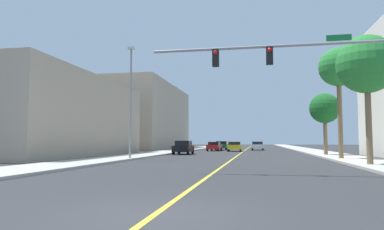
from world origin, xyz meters
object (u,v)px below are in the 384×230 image
object	(u,v)px
car_black	(183,147)
car_red	(215,146)
car_yellow	(235,146)
street_lamp	(131,97)
palm_far	(325,109)
traffic_signal_mast	(310,70)
car_green	(222,145)
palm_mid	(339,68)
palm_near	(367,65)
car_white	(257,146)

from	to	relation	value
car_black	car_red	distance (m)	13.96
car_yellow	car_red	size ratio (longest dim) A/B	0.91
street_lamp	palm_far	distance (m)	19.74
palm_far	car_red	bearing A→B (deg)	130.29
traffic_signal_mast	car_yellow	bearing A→B (deg)	99.55
street_lamp	palm_far	bearing A→B (deg)	30.91
car_black	palm_far	bearing A→B (deg)	172.05
car_green	traffic_signal_mast	bearing A→B (deg)	-78.55
palm_mid	traffic_signal_mast	bearing A→B (deg)	-107.17
car_green	palm_near	bearing A→B (deg)	-70.71
traffic_signal_mast	car_white	size ratio (longest dim) A/B	2.51
car_white	car_red	bearing A→B (deg)	-137.66
palm_far	car_white	distance (m)	22.83
traffic_signal_mast	street_lamp	distance (m)	16.46
palm_mid	car_white	world-z (taller)	palm_mid
traffic_signal_mast	car_red	xyz separation A→B (m)	(-8.95, 36.19, -4.09)
car_red	car_white	xyz separation A→B (m)	(6.37, 5.84, 0.02)
street_lamp	palm_mid	bearing A→B (deg)	9.41
palm_mid	car_yellow	xyz separation A→B (m)	(-9.94, 21.43, -6.70)
palm_near	palm_far	bearing A→B (deg)	89.50
car_white	car_green	size ratio (longest dim) A/B	1.04
palm_mid	palm_far	world-z (taller)	palm_mid
palm_near	car_black	bearing A→B (deg)	132.21
traffic_signal_mast	palm_mid	world-z (taller)	palm_mid
car_yellow	car_white	xyz separation A→B (m)	(3.26, 7.34, 0.00)
palm_mid	car_red	distance (m)	27.22
palm_far	car_black	distance (m)	15.65
palm_far	car_white	bearing A→B (deg)	107.68
palm_near	palm_mid	size ratio (longest dim) A/B	0.87
street_lamp	car_green	xyz separation A→B (m)	(4.23, 31.46, -4.41)
palm_mid	car_black	distance (m)	18.66
palm_near	car_green	distance (m)	38.54
palm_near	palm_far	size ratio (longest dim) A/B	1.26
street_lamp	car_red	distance (m)	26.35
palm_near	car_white	bearing A→B (deg)	100.50
car_black	car_green	world-z (taller)	car_black
traffic_signal_mast	palm_far	distance (m)	21.06
car_yellow	car_white	world-z (taller)	car_white
car_yellow	car_green	xyz separation A→B (m)	(-2.62, 7.25, 0.01)
palm_mid	car_black	bearing A→B (deg)	148.61
street_lamp	palm_mid	world-z (taller)	street_lamp
palm_mid	car_black	world-z (taller)	palm_mid
palm_near	car_red	world-z (taller)	palm_near
traffic_signal_mast	car_yellow	distance (m)	35.41
palm_near	palm_mid	distance (m)	7.47
palm_near	palm_mid	world-z (taller)	palm_mid
car_red	car_black	bearing A→B (deg)	-94.73
palm_near	palm_far	xyz separation A→B (m)	(0.13, 14.71, -1.36)
street_lamp	car_green	bearing A→B (deg)	82.34
traffic_signal_mast	car_green	size ratio (longest dim) A/B	2.60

